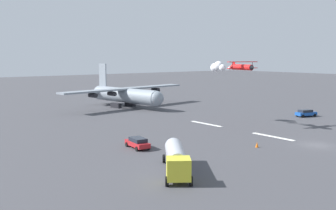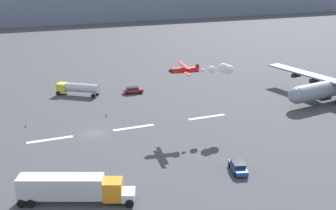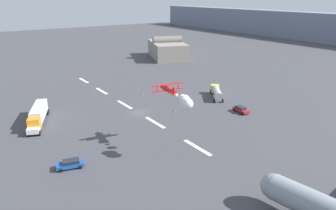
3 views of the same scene
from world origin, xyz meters
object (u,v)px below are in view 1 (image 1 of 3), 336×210
at_px(airport_staff_sedan, 138,143).
at_px(traffic_cone_far, 257,145).
at_px(cargo_transport_plane, 128,95).
at_px(stunt_biplane_red, 225,67).
at_px(fuel_tanker_truck, 176,158).
at_px(followme_car_yellow, 306,113).

bearing_deg(airport_staff_sedan, traffic_cone_far, -126.41).
xyz_separation_m(cargo_transport_plane, traffic_cone_far, (-48.35, 9.25, -2.90)).
bearing_deg(stunt_biplane_red, fuel_tanker_truck, 124.97).
height_order(cargo_transport_plane, airport_staff_sedan, cargo_transport_plane).
xyz_separation_m(fuel_tanker_truck, followme_car_yellow, (14.63, -47.94, -0.94)).
bearing_deg(followme_car_yellow, fuel_tanker_truck, 106.97).
relative_size(fuel_tanker_truck, traffic_cone_far, 12.84).
xyz_separation_m(airport_staff_sedan, traffic_cone_far, (-10.04, -13.61, -0.44)).
bearing_deg(stunt_biplane_red, followme_car_yellow, -105.40).
xyz_separation_m(followme_car_yellow, airport_staff_sedan, (-2.05, 44.60, -0.00)).
height_order(airport_staff_sedan, traffic_cone_far, airport_staff_sedan).
height_order(fuel_tanker_truck, traffic_cone_far, fuel_tanker_truck).
bearing_deg(traffic_cone_far, fuel_tanker_truck, 98.51).
height_order(followme_car_yellow, traffic_cone_far, followme_car_yellow).
bearing_deg(airport_staff_sedan, cargo_transport_plane, -30.83).
relative_size(followme_car_yellow, airport_staff_sedan, 1.03).
bearing_deg(followme_car_yellow, cargo_transport_plane, 30.95).
bearing_deg(followme_car_yellow, traffic_cone_far, 111.32).
bearing_deg(airport_staff_sedan, stunt_biplane_red, -73.66).
height_order(fuel_tanker_truck, airport_staff_sedan, fuel_tanker_truck).
xyz_separation_m(stunt_biplane_red, airport_staff_sedan, (-7.39, 25.21, -9.99)).
xyz_separation_m(fuel_tanker_truck, airport_staff_sedan, (12.58, -3.34, -0.94)).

